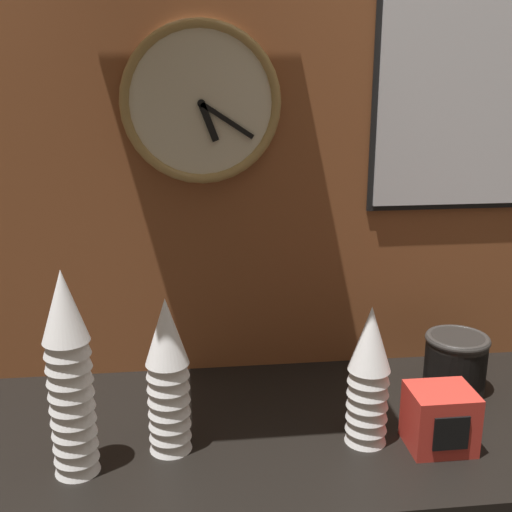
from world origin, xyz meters
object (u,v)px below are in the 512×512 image
cup_stack_center_left (168,376)px  wall_clock (201,103)px  cup_stack_center_right (369,376)px  napkin_dispenser (440,418)px  menu_board (456,96)px  cup_stack_left (69,375)px  bowl_stack_right (456,361)px

cup_stack_center_left → wall_clock: bearing=75.3°
cup_stack_center_right → napkin_dispenser: size_ratio=2.30×
wall_clock → napkin_dispenser: 0.75m
cup_stack_center_left → wall_clock: 0.54m
cup_stack_center_left → menu_board: menu_board is taller
menu_board → cup_stack_center_right: bearing=-128.8°
cup_stack_center_right → menu_board: size_ratio=0.54×
cup_stack_center_left → menu_board: bearing=26.7°
cup_stack_left → cup_stack_center_right: size_ratio=1.36×
cup_stack_center_right → menu_board: 0.63m
wall_clock → napkin_dispenser: bearing=-41.0°
menu_board → bowl_stack_right: bearing=-97.7°
cup_stack_center_left → bowl_stack_right: size_ratio=2.15×
menu_board → napkin_dispenser: 0.67m
cup_stack_center_left → wall_clock: wall_clock is taller
wall_clock → menu_board: bearing=0.9°
cup_stack_left → bowl_stack_right: cup_stack_left is taller
cup_stack_center_left → menu_board: (0.62, 0.31, 0.46)m
cup_stack_left → cup_stack_center_left: 0.17m
cup_stack_center_right → bowl_stack_right: bearing=34.9°
cup_stack_center_left → napkin_dispenser: bearing=-5.8°
wall_clock → napkin_dispenser: size_ratio=2.83×
cup_stack_center_right → napkin_dispenser: bearing=-14.2°
cup_stack_center_right → bowl_stack_right: 0.30m
bowl_stack_right → napkin_dispenser: bearing=-119.8°
cup_stack_center_left → napkin_dispenser: 0.49m
cup_stack_center_right → menu_board: bearing=51.2°
cup_stack_left → napkin_dispenser: bearing=-0.0°
napkin_dispenser → wall_clock: bearing=139.0°
napkin_dispenser → cup_stack_left: bearing=180.0°
cup_stack_center_right → menu_board: (0.26, 0.33, 0.47)m
wall_clock → menu_board: 0.54m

